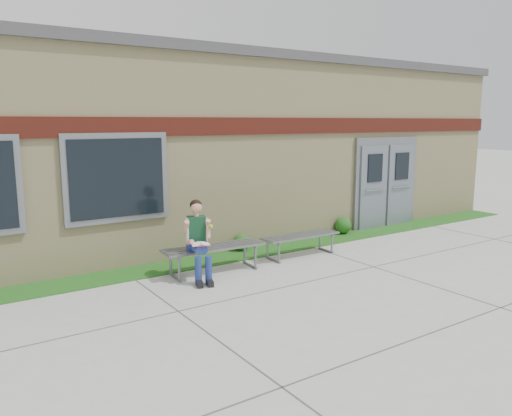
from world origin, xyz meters
TOP-DOWN VIEW (x-y plane):
  - ground at (0.00, 0.00)m, footprint 80.00×80.00m
  - grass_strip at (0.00, 2.60)m, footprint 16.00×0.80m
  - school_building at (-0.00, 5.99)m, footprint 16.20×6.22m
  - bench_left at (-1.65, 1.88)m, footprint 1.89×0.65m
  - bench_right at (0.35, 1.88)m, footprint 1.69×0.49m
  - girl at (-2.05, 1.68)m, footprint 0.53×0.85m
  - shrub_mid at (-0.45, 2.85)m, footprint 0.34×0.34m
  - shrub_east at (2.44, 2.85)m, footprint 0.39×0.39m

SIDE VIEW (x-z plane):
  - ground at x=0.00m, z-range 0.00..0.00m
  - grass_strip at x=0.00m, z-range 0.00..0.02m
  - shrub_mid at x=-0.45m, z-range 0.02..0.36m
  - shrub_east at x=2.44m, z-range 0.02..0.41m
  - bench_right at x=0.35m, z-range 0.12..0.56m
  - bench_left at x=-1.65m, z-range 0.13..0.61m
  - girl at x=-2.05m, z-range 0.04..1.41m
  - school_building at x=0.00m, z-range 0.00..4.20m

